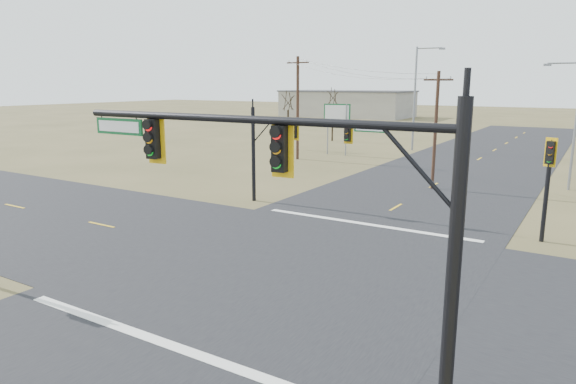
% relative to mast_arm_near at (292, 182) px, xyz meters
% --- Properties ---
extents(ground, '(320.00, 320.00, 0.00)m').
position_rel_mast_arm_near_xyz_m(ground, '(-4.39, 7.50, -5.23)').
color(ground, brown).
rests_on(ground, ground).
extents(road_ew, '(160.00, 14.00, 0.02)m').
position_rel_mast_arm_near_xyz_m(road_ew, '(-4.39, 7.50, -5.22)').
color(road_ew, black).
rests_on(road_ew, ground).
extents(road_ns, '(14.00, 160.00, 0.02)m').
position_rel_mast_arm_near_xyz_m(road_ns, '(-4.39, 7.50, -5.21)').
color(road_ns, black).
rests_on(road_ns, ground).
extents(stop_bar_near, '(12.00, 0.40, 0.01)m').
position_rel_mast_arm_near_xyz_m(stop_bar_near, '(-4.39, 0.00, -5.20)').
color(stop_bar_near, silver).
rests_on(stop_bar_near, road_ns).
extents(stop_bar_far, '(12.00, 0.40, 0.01)m').
position_rel_mast_arm_near_xyz_m(stop_bar_far, '(-4.39, 15.00, -5.20)').
color(stop_bar_far, silver).
rests_on(stop_bar_far, road_ns).
extents(mast_arm_near, '(10.40, 0.46, 7.18)m').
position_rel_mast_arm_near_xyz_m(mast_arm_near, '(0.00, 0.00, 0.00)').
color(mast_arm_near, black).
rests_on(mast_arm_near, ground).
extents(mast_arm_far, '(8.82, 0.43, 5.95)m').
position_rel_mast_arm_near_xyz_m(mast_arm_far, '(-9.51, 16.54, -0.90)').
color(mast_arm_far, black).
rests_on(mast_arm_far, ground).
extents(pedestal_signal_ne, '(0.67, 0.59, 5.00)m').
position_rel_mast_arm_near_xyz_m(pedestal_signal_ne, '(3.91, 16.49, -1.68)').
color(pedestal_signal_ne, black).
rests_on(pedestal_signal_ne, ground).
extents(utility_pole_near, '(2.01, 0.24, 8.23)m').
position_rel_mast_arm_near_xyz_m(utility_pole_near, '(-4.17, 26.33, -0.91)').
color(utility_pole_near, '#40271B').
rests_on(utility_pole_near, ground).
extents(utility_pole_far, '(2.43, 0.29, 9.93)m').
position_rel_mast_arm_near_xyz_m(utility_pole_far, '(-19.85, 33.91, -0.08)').
color(utility_pole_far, '#40271B').
rests_on(utility_pole_far, ground).
extents(highway_sign, '(2.80, 0.63, 5.32)m').
position_rel_mast_arm_near_xyz_m(highway_sign, '(-17.98, 38.83, -1.41)').
color(highway_sign, gray).
rests_on(highway_sign, ground).
extents(streetlight_a, '(2.51, 0.38, 8.96)m').
position_rel_mast_arm_near_xyz_m(streetlight_a, '(3.99, 30.97, -0.20)').
color(streetlight_a, gray).
rests_on(streetlight_a, ground).
extents(streetlight_c, '(3.16, 0.50, 11.28)m').
position_rel_mast_arm_near_xyz_m(streetlight_c, '(-12.09, 46.62, 1.11)').
color(streetlight_c, gray).
rests_on(streetlight_c, ground).
extents(bare_tree_a, '(3.68, 3.68, 6.95)m').
position_rel_mast_arm_near_xyz_m(bare_tree_a, '(-24.83, 40.23, 0.27)').
color(bare_tree_a, black).
rests_on(bare_tree_a, ground).
extents(bare_tree_b, '(3.62, 3.62, 7.23)m').
position_rel_mast_arm_near_xyz_m(bare_tree_b, '(-24.35, 50.48, 0.56)').
color(bare_tree_b, black).
rests_on(bare_tree_b, ground).
extents(warehouse_left, '(28.00, 14.00, 5.50)m').
position_rel_mast_arm_near_xyz_m(warehouse_left, '(-44.39, 97.50, -2.48)').
color(warehouse_left, '#9D998B').
rests_on(warehouse_left, ground).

